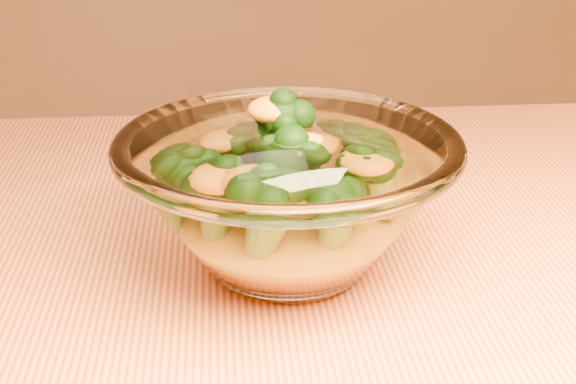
{
  "coord_description": "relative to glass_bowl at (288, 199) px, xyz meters",
  "views": [
    {
      "loc": [
        -0.0,
        -0.43,
        1.03
      ],
      "look_at": [
        0.04,
        0.05,
        0.81
      ],
      "focal_mm": 50.0,
      "sensor_mm": 36.0,
      "label": 1
    }
  ],
  "objects": [
    {
      "name": "glass_bowl",
      "position": [
        0.0,
        0.0,
        0.0
      ],
      "size": [
        0.23,
        0.23,
        0.1
      ],
      "color": "white",
      "rests_on": "table"
    },
    {
      "name": "cheese_sauce",
      "position": [
        -0.0,
        0.0,
        -0.02
      ],
      "size": [
        0.13,
        0.13,
        0.04
      ],
      "primitive_type": "ellipsoid",
      "color": "orange",
      "rests_on": "glass_bowl"
    },
    {
      "name": "broccoli_heap",
      "position": [
        -0.0,
        0.01,
        0.02
      ],
      "size": [
        0.15,
        0.14,
        0.08
      ],
      "color": "black",
      "rests_on": "cheese_sauce"
    }
  ]
}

